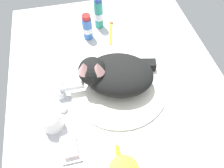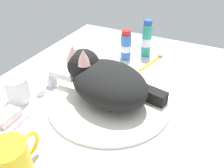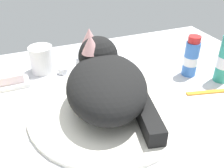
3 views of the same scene
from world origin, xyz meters
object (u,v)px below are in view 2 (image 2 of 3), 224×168
faucet (55,79)px  mouthwash_bottle (147,39)px  cat (105,80)px  toothpaste_bottle (126,46)px  rinse_cup (17,89)px  soap_bar (7,117)px  toothbrush (153,61)px  coffee_mug (12,161)px

faucet → mouthwash_bottle: (34.57, -19.00, 4.28)cm
cat → faucet: bearing=91.4°
toothpaste_bottle → faucet: bearing=155.6°
rinse_cup → cat: bearing=-64.1°
soap_bar → cat: bearing=-42.1°
rinse_cup → toothbrush: size_ratio=0.49×
toothbrush → cat: bearing=170.3°
cat → toothbrush: bearing=-9.7°
soap_bar → toothbrush: size_ratio=0.42×
faucet → rinse_cup: (-11.00, 5.04, 1.26)cm
coffee_mug → soap_bar: size_ratio=1.87×
soap_bar → toothpaste_bottle: toothpaste_bottle is taller
toothbrush → mouthwash_bottle: bearing=46.9°
toothpaste_bottle → rinse_cup: bearing=155.6°
rinse_cup → toothbrush: rinse_cup is taller
cat → toothpaste_bottle: bearing=11.5°
coffee_mug → cat: bearing=-8.7°
rinse_cup → mouthwash_bottle: size_ratio=0.53×
toothbrush → toothpaste_bottle: bearing=100.0°
mouthwash_bottle → faucet: bearing=151.2°
faucet → toothpaste_bottle: toothpaste_bottle is taller
soap_bar → rinse_cup: bearing=27.7°
soap_bar → toothpaste_bottle: bearing=-15.0°
coffee_mug → soap_bar: coffee_mug is taller
coffee_mug → soap_bar: 17.92cm
coffee_mug → toothpaste_bottle: size_ratio=1.04×
soap_bar → mouthwash_bottle: (54.79, -19.19, 4.51)cm
rinse_cup → toothpaste_bottle: 43.27cm
mouthwash_bottle → rinse_cup: bearing=152.2°
cat → rinse_cup: 26.42cm
faucet → rinse_cup: bearing=155.4°
cat → mouthwash_bottle: cat is taller
cat → toothpaste_bottle: cat is taller
faucet → soap_bar: faucet is taller
rinse_cup → toothpaste_bottle: (39.36, -17.89, 1.61)cm
soap_bar → mouthwash_bottle: mouthwash_bottle is taller
cat → coffee_mug: bearing=171.3°
coffee_mug → toothpaste_bottle: 59.79cm
faucet → mouthwash_bottle: 39.68cm
coffee_mug → rinse_cup: size_ratio=1.59×
mouthwash_bottle → cat: bearing=179.2°
soap_bar → toothpaste_bottle: 50.40cm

